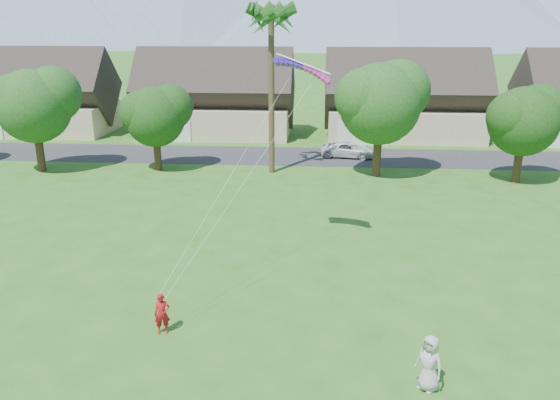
# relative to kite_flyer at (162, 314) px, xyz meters

# --- Properties ---
(street) EXTENTS (90.00, 7.00, 0.01)m
(street) POSITION_rel_kite_flyer_xyz_m (4.06, 28.81, -0.80)
(street) COLOR #2D2D30
(street) RESTS_ON ground
(kite_flyer) EXTENTS (0.67, 0.53, 1.61)m
(kite_flyer) POSITION_rel_kite_flyer_xyz_m (0.00, 0.00, 0.00)
(kite_flyer) COLOR #AA1319
(kite_flyer) RESTS_ON ground
(watcher) EXTENTS (1.09, 1.09, 1.91)m
(watcher) POSITION_rel_kite_flyer_xyz_m (9.32, -2.63, 0.15)
(watcher) COLOR #B1B2AD
(watcher) RESTS_ON ground
(parked_car) EXTENTS (4.91, 2.78, 1.29)m
(parked_car) POSITION_rel_kite_flyer_xyz_m (8.22, 28.81, -0.16)
(parked_car) COLOR silver
(parked_car) RESTS_ON ground
(houses_row) EXTENTS (72.75, 8.19, 8.86)m
(houses_row) POSITION_rel_kite_flyer_xyz_m (4.55, 37.80, 2.64)
(houses_row) COLOR beige
(houses_row) RESTS_ON ground
(tree_row) EXTENTS (62.27, 6.67, 8.45)m
(tree_row) POSITION_rel_kite_flyer_xyz_m (2.91, 22.73, 4.09)
(tree_row) COLOR #47301C
(tree_row) RESTS_ON ground
(fan_palm) EXTENTS (3.00, 3.00, 13.80)m
(fan_palm) POSITION_rel_kite_flyer_xyz_m (2.06, 23.31, 11.00)
(fan_palm) COLOR #4C3D26
(fan_palm) RESTS_ON ground
(parafoil_kite) EXTENTS (2.81, 1.14, 0.50)m
(parafoil_kite) POSITION_rel_kite_flyer_xyz_m (4.91, 8.12, 8.40)
(parafoil_kite) COLOR #3717AE
(parafoil_kite) RESTS_ON ground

